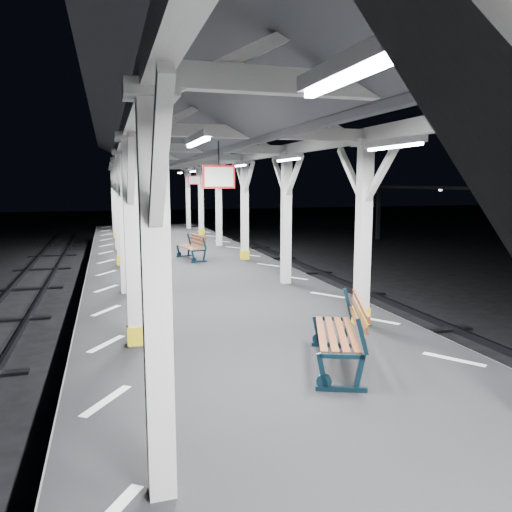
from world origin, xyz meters
name	(u,v)px	position (x,y,z in m)	size (l,w,h in m)	color
ground	(297,448)	(0.00, 0.00, 0.00)	(120.00, 120.00, 0.00)	black
platform	(298,413)	(0.00, 0.00, 0.50)	(6.00, 50.00, 1.00)	black
hazard_stripes_left	(106,401)	(-2.45, 0.00, 1.00)	(1.00, 48.00, 0.01)	silver
hazard_stripes_right	(454,359)	(2.45, 0.00, 1.00)	(1.00, 48.00, 0.01)	silver
canopy	(302,102)	(0.00, -0.02, 4.56)	(5.40, 49.00, 4.65)	silver
bench_mid	(344,332)	(0.76, 0.21, 1.51)	(1.25, 1.89, 0.96)	#0D232F
bench_far	(193,247)	(0.39, 10.66, 1.44)	(0.83, 1.59, 0.82)	#0D232F
bench_extra	(149,229)	(-0.54, 17.64, 1.45)	(1.01, 1.64, 0.84)	#0D232F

